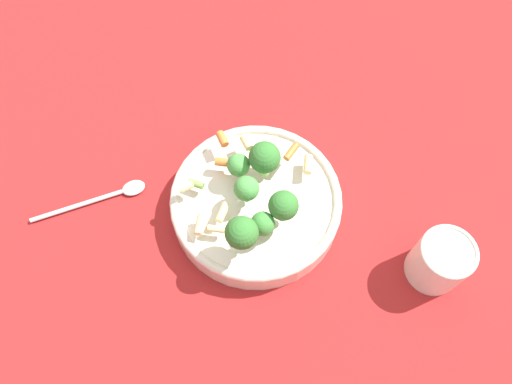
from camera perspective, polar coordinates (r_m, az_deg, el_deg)
ground_plane at (r=0.77m, az=0.00°, el=-2.01°), size 3.00×3.00×0.00m
bowl at (r=0.74m, az=0.00°, el=-1.22°), size 0.25×0.25×0.05m
pasta_salad at (r=0.68m, az=0.09°, el=0.15°), size 0.19×0.17×0.08m
cup at (r=0.74m, az=20.31°, el=-7.35°), size 0.08×0.08×0.08m
spoon at (r=0.80m, az=-16.38°, el=-0.38°), size 0.12×0.15×0.01m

